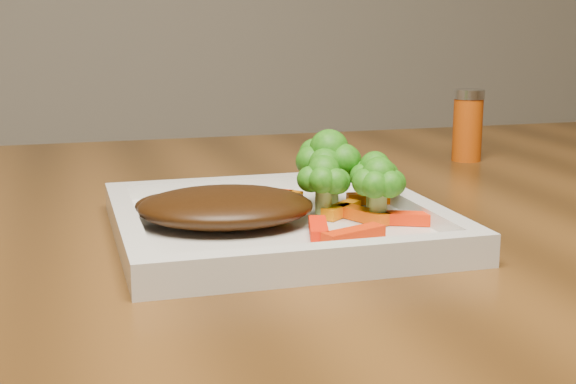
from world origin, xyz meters
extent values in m
cube|color=silver|center=(-0.22, -0.13, 0.76)|extent=(0.27, 0.27, 0.01)
ellipsoid|color=#311907|center=(-0.27, -0.12, 0.78)|extent=(0.16, 0.14, 0.03)
cube|color=red|center=(-0.18, -0.20, 0.77)|extent=(0.06, 0.03, 0.01)
cube|color=#F82804|center=(-0.12, -0.17, 0.77)|extent=(0.05, 0.03, 0.01)
cube|color=#F31C03|center=(-0.20, -0.18, 0.77)|extent=(0.03, 0.05, 0.01)
cube|color=#E75603|center=(-0.12, -0.09, 0.77)|extent=(0.05, 0.02, 0.01)
cube|color=#FF3B04|center=(-0.21, -0.07, 0.77)|extent=(0.05, 0.06, 0.01)
cube|color=#F25403|center=(-0.15, -0.15, 0.77)|extent=(0.04, 0.05, 0.01)
cube|color=orange|center=(-0.16, -0.12, 0.77)|extent=(0.04, 0.04, 0.01)
cylinder|color=#A23E09|center=(0.11, 0.15, 0.80)|extent=(0.05, 0.05, 0.09)
cube|color=orange|center=(-0.20, -0.07, 0.77)|extent=(0.05, 0.04, 0.01)
camera|label=1|loc=(-0.40, -0.77, 0.93)|focal=50.00mm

